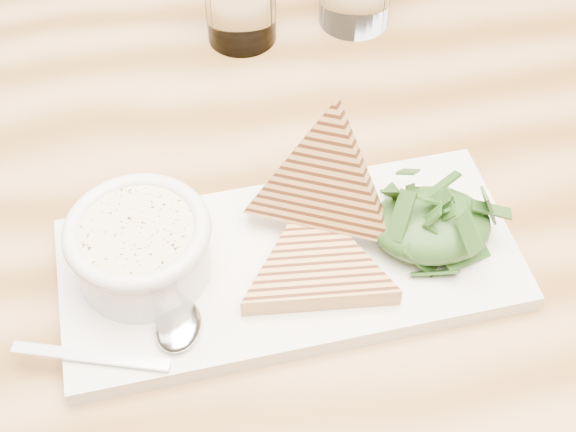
{
  "coord_description": "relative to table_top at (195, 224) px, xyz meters",
  "views": [
    {
      "loc": [
        -0.11,
        -0.49,
        1.34
      ],
      "look_at": [
        -0.08,
        -0.06,
        0.82
      ],
      "focal_mm": 50.0,
      "sensor_mm": 36.0,
      "label": 1
    }
  ],
  "objects": [
    {
      "name": "soup",
      "position": [
        -0.04,
        -0.08,
        0.09
      ],
      "size": [
        0.09,
        0.09,
        0.01
      ],
      "primitive_type": "cylinder",
      "color": "beige",
      "rests_on": "soup_bowl"
    },
    {
      "name": "table_top",
      "position": [
        0.0,
        0.0,
        0.0
      ],
      "size": [
        1.21,
        0.86,
        0.04
      ],
      "primitive_type": "cube",
      "rotation": [
        0.0,
        0.0,
        0.08
      ],
      "color": "#B38151",
      "rests_on": "ground"
    },
    {
      "name": "sandwich_lean",
      "position": [
        0.11,
        -0.04,
        0.09
      ],
      "size": [
        0.19,
        0.18,
        0.17
      ],
      "primitive_type": null,
      "rotation": [
        1.13,
        0.0,
        -0.36
      ],
      "color": "tan",
      "rests_on": "sandwich_flat"
    },
    {
      "name": "salad_base",
      "position": [
        0.2,
        -0.07,
        0.06
      ],
      "size": [
        0.1,
        0.08,
        0.04
      ],
      "primitive_type": "ellipsoid",
      "color": "#1E3B15",
      "rests_on": "platter"
    },
    {
      "name": "spoon_bowl",
      "position": [
        -0.01,
        -0.14,
        0.04
      ],
      "size": [
        0.05,
        0.06,
        0.01
      ],
      "primitive_type": "ellipsoid",
      "rotation": [
        0.0,
        0.0,
        -0.22
      ],
      "color": "silver",
      "rests_on": "platter"
    },
    {
      "name": "arugula_pile",
      "position": [
        0.2,
        -0.07,
        0.06
      ],
      "size": [
        0.11,
        0.1,
        0.05
      ],
      "primitive_type": null,
      "color": "#2F5920",
      "rests_on": "platter"
    },
    {
      "name": "sandwich_flat",
      "position": [
        0.1,
        -0.09,
        0.05
      ],
      "size": [
        0.15,
        0.15,
        0.02
      ],
      "primitive_type": null,
      "rotation": [
        0.0,
        0.0,
        0.0
      ],
      "color": "tan",
      "rests_on": "platter"
    },
    {
      "name": "platter",
      "position": [
        0.08,
        -0.08,
        0.03
      ],
      "size": [
        0.41,
        0.23,
        0.02
      ],
      "primitive_type": "cube",
      "rotation": [
        0.0,
        0.0,
        0.14
      ],
      "color": "white",
      "rests_on": "table_top"
    },
    {
      "name": "spoon_handle",
      "position": [
        -0.08,
        -0.16,
        0.04
      ],
      "size": [
        0.12,
        0.04,
        0.0
      ],
      "primitive_type": "cube",
      "rotation": [
        0.0,
        0.0,
        -0.22
      ],
      "color": "silver",
      "rests_on": "platter"
    },
    {
      "name": "table_leg_br",
      "position": [
        0.53,
        0.34,
        -0.39
      ],
      "size": [
        0.06,
        0.06,
        0.73
      ],
      "primitive_type": "cylinder",
      "color": "#B38151",
      "rests_on": "ground"
    },
    {
      "name": "soup_bowl",
      "position": [
        -0.04,
        -0.08,
        0.06
      ],
      "size": [
        0.11,
        0.11,
        0.04
      ],
      "primitive_type": "cylinder",
      "color": "white",
      "rests_on": "platter"
    },
    {
      "name": "bowl_rim",
      "position": [
        -0.04,
        -0.08,
        0.09
      ],
      "size": [
        0.12,
        0.12,
        0.01
      ],
      "primitive_type": "torus",
      "color": "white",
      "rests_on": "soup_bowl"
    }
  ]
}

